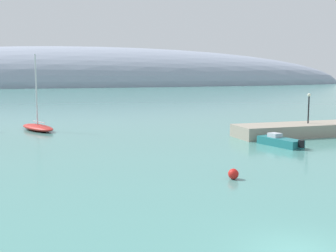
{
  "coord_description": "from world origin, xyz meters",
  "views": [
    {
      "loc": [
        -9.8,
        -13.66,
        7.04
      ],
      "look_at": [
        3.5,
        27.42,
        1.59
      ],
      "focal_mm": 45.51,
      "sensor_mm": 36.0,
      "label": 1
    }
  ],
  "objects_px": {
    "sailboat_red_mid_mooring": "(38,127)",
    "mooring_buoy_red": "(233,174)",
    "motorboat_teal_alongside_breakwater": "(280,142)",
    "harbor_lamp_post": "(309,104)"
  },
  "relations": [
    {
      "from": "sailboat_red_mid_mooring",
      "to": "harbor_lamp_post",
      "type": "xyz_separation_m",
      "value": [
        28.85,
        -13.55,
        3.02
      ]
    },
    {
      "from": "mooring_buoy_red",
      "to": "harbor_lamp_post",
      "type": "distance_m",
      "value": 23.07
    },
    {
      "from": "motorboat_teal_alongside_breakwater",
      "to": "mooring_buoy_red",
      "type": "distance_m",
      "value": 14.39
    },
    {
      "from": "motorboat_teal_alongside_breakwater",
      "to": "harbor_lamp_post",
      "type": "distance_m",
      "value": 9.06
    },
    {
      "from": "sailboat_red_mid_mooring",
      "to": "harbor_lamp_post",
      "type": "distance_m",
      "value": 32.01
    },
    {
      "from": "motorboat_teal_alongside_breakwater",
      "to": "harbor_lamp_post",
      "type": "bearing_deg",
      "value": -66.84
    },
    {
      "from": "motorboat_teal_alongside_breakwater",
      "to": "harbor_lamp_post",
      "type": "relative_size",
      "value": 1.56
    },
    {
      "from": "harbor_lamp_post",
      "to": "motorboat_teal_alongside_breakwater",
      "type": "bearing_deg",
      "value": -143.29
    },
    {
      "from": "sailboat_red_mid_mooring",
      "to": "mooring_buoy_red",
      "type": "xyz_separation_m",
      "value": [
        11.91,
        -28.89,
        -0.12
      ]
    },
    {
      "from": "motorboat_teal_alongside_breakwater",
      "to": "harbor_lamp_post",
      "type": "xyz_separation_m",
      "value": [
        6.83,
        5.1,
        3.07
      ]
    }
  ]
}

